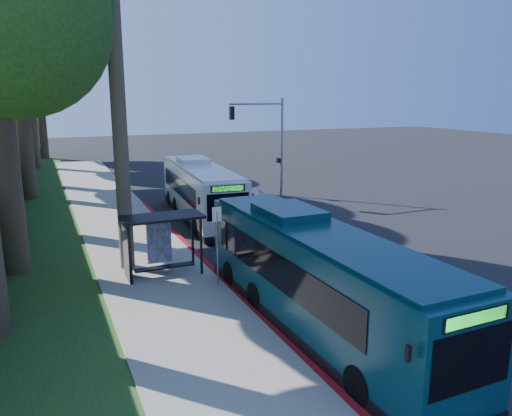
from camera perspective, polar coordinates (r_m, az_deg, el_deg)
name	(u,v)px	position (r m, az deg, el deg)	size (l,w,h in m)	color
ground	(285,238)	(25.77, 3.29, -3.46)	(140.00, 140.00, 0.00)	black
sidewalk	(142,255)	(23.49, -12.86, -5.26)	(4.50, 70.00, 0.12)	gray
red_curb	(219,276)	(20.38, -4.23, -7.78)	(0.25, 30.00, 0.13)	maroon
grass_verge	(9,241)	(28.00, -26.42, -3.43)	(8.00, 70.00, 0.06)	#234719
bus_shelter	(155,234)	(20.31, -11.42, -2.91)	(3.20, 1.51, 2.55)	black
stop_sign_pole	(217,236)	(18.72, -4.46, -3.16)	(0.35, 0.06, 3.17)	gray
traffic_signal_pole	(269,135)	(35.49, 1.48, 8.32)	(4.10, 0.30, 7.00)	gray
tree_2	(16,44)	(38.13, -25.70, 16.53)	(8.82, 8.40, 15.12)	#382B1E
tree_4	(27,68)	(54.04, -24.66, 14.39)	(8.40, 8.00, 14.14)	#382B1E
tree_5	(38,78)	(62.02, -23.61, 13.43)	(7.35, 7.00, 12.86)	#382B1E
white_bus	(200,190)	(29.83, -6.37, 2.03)	(3.27, 11.60, 3.41)	silver
teal_bus	(317,276)	(15.74, 6.93, -7.73)	(2.71, 11.89, 3.53)	#0A313B
pickup	(231,192)	(33.97, -2.85, 1.87)	(2.54, 5.50, 1.53)	white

